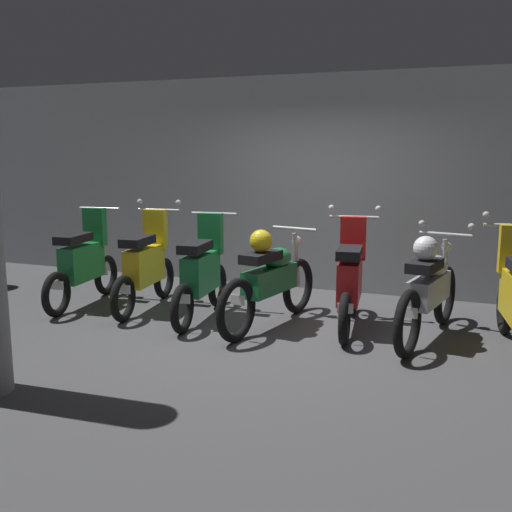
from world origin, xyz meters
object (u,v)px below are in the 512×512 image
object	(u,v)px
motorbike_slot_4	(350,280)
motorbike_slot_2	(202,273)
motorbike_slot_1	(146,265)
motorbike_slot_3	(270,279)
motorbike_slot_0	(84,263)
motorbike_slot_5	(429,288)

from	to	relation	value
motorbike_slot_4	motorbike_slot_2	bearing A→B (deg)	-171.65
motorbike_slot_1	motorbike_slot_3	bearing A→B (deg)	-5.62
motorbike_slot_0	motorbike_slot_1	size ratio (longest dim) A/B	1.00
motorbike_slot_1	motorbike_slot_2	xyz separation A→B (m)	(0.83, -0.14, -0.00)
motorbike_slot_1	motorbike_slot_3	xyz separation A→B (m)	(1.66, -0.16, -0.00)
motorbike_slot_0	motorbike_slot_5	size ratio (longest dim) A/B	0.87
motorbike_slot_3	motorbike_slot_4	distance (m)	0.86
motorbike_slot_1	motorbike_slot_4	distance (m)	2.48
motorbike_slot_0	motorbike_slot_4	world-z (taller)	motorbike_slot_4
motorbike_slot_0	motorbike_slot_4	distance (m)	3.30
motorbike_slot_4	motorbike_slot_3	bearing A→B (deg)	-162.22
motorbike_slot_4	motorbike_slot_1	bearing A→B (deg)	-177.71
motorbike_slot_1	motorbike_slot_5	size ratio (longest dim) A/B	0.87
motorbike_slot_3	motorbike_slot_0	bearing A→B (deg)	178.65
motorbike_slot_3	motorbike_slot_5	size ratio (longest dim) A/B	1.00
motorbike_slot_3	motorbike_slot_4	xyz separation A→B (m)	(0.82, 0.26, 0.00)
motorbike_slot_1	motorbike_slot_3	size ratio (longest dim) A/B	0.87
motorbike_slot_2	motorbike_slot_3	distance (m)	0.83
motorbike_slot_0	motorbike_slot_3	xyz separation A→B (m)	(2.48, -0.06, 0.00)
motorbike_slot_0	motorbike_slot_2	distance (m)	1.65
motorbike_slot_0	motorbike_slot_5	xyz separation A→B (m)	(4.13, 0.09, 0.00)
motorbike_slot_0	motorbike_slot_1	world-z (taller)	motorbike_slot_1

